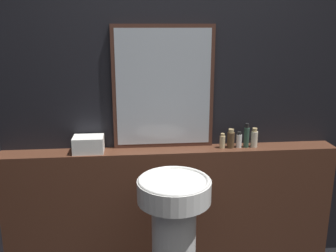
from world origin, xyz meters
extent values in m
cube|color=black|center=(0.00, 1.68, 1.25)|extent=(8.00, 0.06, 2.50)
cube|color=#512D1E|center=(0.00, 1.56, 0.45)|extent=(2.27, 0.18, 0.90)
cylinder|color=white|center=(-0.03, 1.12, 0.80)|extent=(0.42, 0.42, 0.12)
torus|color=white|center=(-0.03, 1.12, 0.86)|extent=(0.41, 0.41, 0.02)
cube|color=#47281E|center=(-0.04, 1.63, 1.30)|extent=(0.67, 0.03, 0.82)
cube|color=#B2BCC6|center=(-0.04, 1.62, 1.30)|extent=(0.62, 0.02, 0.77)
cube|color=white|center=(-0.54, 1.56, 0.95)|extent=(0.20, 0.14, 0.11)
cylinder|color=#C6B284|center=(0.35, 1.56, 0.94)|extent=(0.04, 0.04, 0.08)
cylinder|color=tan|center=(0.35, 1.56, 0.99)|extent=(0.03, 0.03, 0.02)
cylinder|color=#4C3823|center=(0.41, 1.56, 0.95)|extent=(0.05, 0.05, 0.11)
cylinder|color=tan|center=(0.41, 1.56, 1.02)|extent=(0.04, 0.04, 0.02)
cylinder|color=white|center=(0.47, 1.56, 0.94)|extent=(0.04, 0.04, 0.09)
cylinder|color=black|center=(0.47, 1.56, 1.00)|extent=(0.03, 0.03, 0.02)
cylinder|color=#2D4C3D|center=(0.52, 1.56, 0.96)|extent=(0.04, 0.04, 0.14)
cylinder|color=black|center=(0.52, 1.56, 1.05)|extent=(0.03, 0.03, 0.03)
cylinder|color=beige|center=(0.57, 1.56, 0.95)|extent=(0.05, 0.05, 0.11)
cylinder|color=tan|center=(0.57, 1.56, 1.02)|extent=(0.03, 0.03, 0.02)
camera|label=1|loc=(-0.25, -0.81, 1.71)|focal=40.00mm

